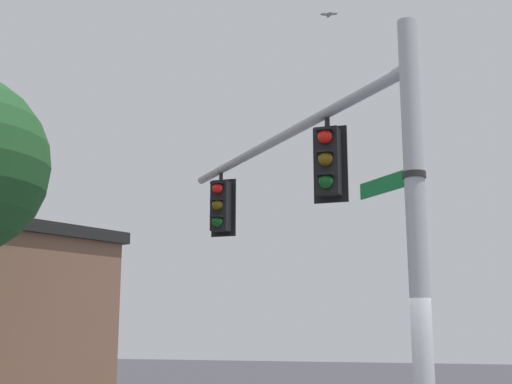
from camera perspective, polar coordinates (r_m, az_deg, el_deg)
signal_pole at (r=8.58m, az=13.45°, el=-4.95°), size 0.26×0.26×6.12m
mast_arm at (r=12.08m, az=1.80°, el=4.46°), size 5.30×5.37×0.18m
traffic_light_nearest_pole at (r=10.46m, az=6.06°, el=2.60°), size 0.54×0.49×1.31m
traffic_light_mid_inner at (r=14.12m, az=-3.02°, el=-1.18°), size 0.54×0.49×1.31m
street_name_sign at (r=8.99m, az=11.85°, el=0.97°), size 0.97×0.98×0.22m
bird_flying at (r=11.36m, az=6.16°, el=14.63°), size 0.26×0.19×0.07m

